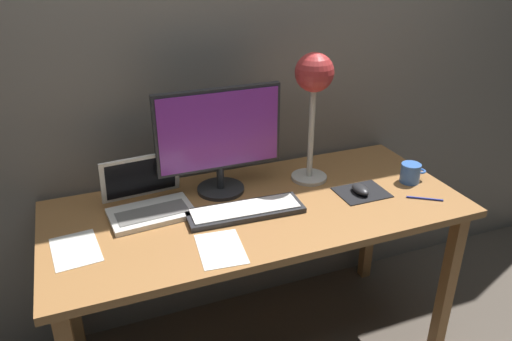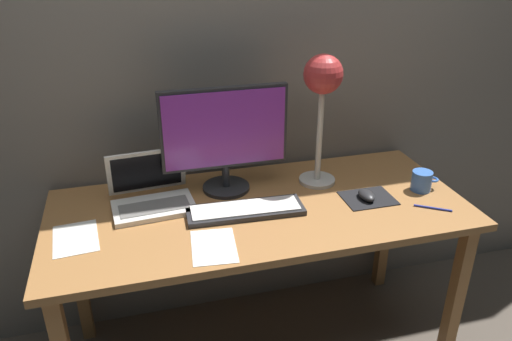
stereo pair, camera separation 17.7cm
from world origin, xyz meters
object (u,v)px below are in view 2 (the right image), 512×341
object	(u,v)px
desk_lamp	(323,87)
keyboard_main	(245,210)
mouse	(367,195)
pen	(433,208)
monitor	(225,134)
coffee_mug	(422,181)
laptop	(151,190)

from	to	relation	value
desk_lamp	keyboard_main	bearing A→B (deg)	-154.06
keyboard_main	desk_lamp	size ratio (longest dim) A/B	0.83
mouse	pen	distance (m)	0.25
monitor	coffee_mug	xyz separation A→B (m)	(0.77, -0.21, -0.20)
keyboard_main	mouse	size ratio (longest dim) A/B	4.65
laptop	pen	xyz separation A→B (m)	(1.03, -0.33, -0.05)
desk_lamp	pen	distance (m)	0.63
monitor	mouse	distance (m)	0.61
laptop	pen	distance (m)	1.08
coffee_mug	pen	world-z (taller)	coffee_mug
pen	laptop	bearing A→B (deg)	162.53
pen	keyboard_main	bearing A→B (deg)	167.25
laptop	mouse	xyz separation A→B (m)	(0.82, -0.19, -0.04)
monitor	keyboard_main	size ratio (longest dim) A/B	1.12
desk_lamp	pen	size ratio (longest dim) A/B	3.85
monitor	mouse	xyz separation A→B (m)	(0.52, -0.23, -0.22)
monitor	pen	world-z (taller)	monitor
mouse	coffee_mug	size ratio (longest dim) A/B	0.83
laptop	pen	bearing A→B (deg)	-17.47
coffee_mug	laptop	bearing A→B (deg)	170.74
keyboard_main	laptop	bearing A→B (deg)	153.44
coffee_mug	pen	size ratio (longest dim) A/B	0.83
desk_lamp	mouse	world-z (taller)	desk_lamp
laptop	desk_lamp	size ratio (longest dim) A/B	0.60
laptop	coffee_mug	xyz separation A→B (m)	(1.07, -0.18, -0.02)
desk_lamp	coffee_mug	world-z (taller)	desk_lamp
laptop	pen	world-z (taller)	laptop
keyboard_main	mouse	bearing A→B (deg)	-2.84
mouse	coffee_mug	bearing A→B (deg)	3.66
desk_lamp	monitor	bearing A→B (deg)	174.97
desk_lamp	pen	bearing A→B (deg)	-43.97
keyboard_main	coffee_mug	bearing A→B (deg)	-0.62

